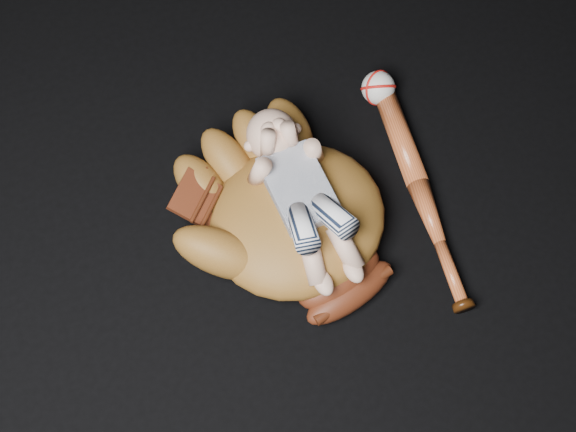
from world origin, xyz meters
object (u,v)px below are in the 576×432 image
at_px(baseball_glove, 297,216).
at_px(newborn_baby, 306,200).
at_px(baseball, 378,88).
at_px(baseball_bat, 423,196).

distance_m(baseball_glove, newborn_baby, 0.05).
xyz_separation_m(baseball_glove, newborn_baby, (0.02, 0.00, 0.05)).
relative_size(newborn_baby, baseball, 5.22).
relative_size(baseball_bat, baseball, 6.95).
bearing_deg(baseball, newborn_baby, -137.42).
bearing_deg(baseball_glove, newborn_baby, -13.91).
bearing_deg(newborn_baby, baseball_bat, -8.84).
bearing_deg(baseball, baseball_glove, -139.16).
xyz_separation_m(baseball_glove, baseball_bat, (0.24, -0.02, -0.05)).
bearing_deg(newborn_baby, baseball, 39.51).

